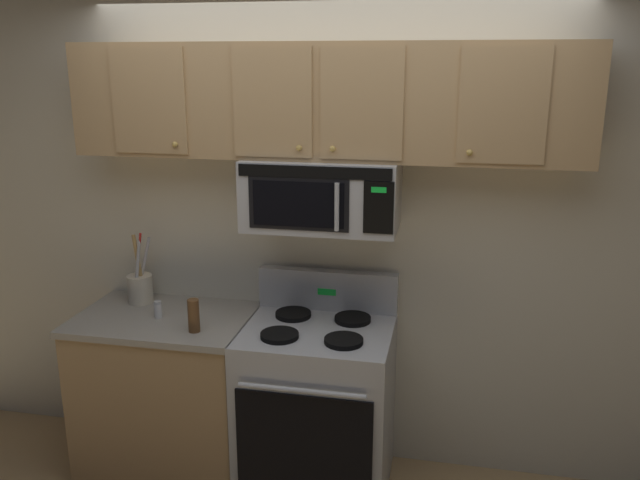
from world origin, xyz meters
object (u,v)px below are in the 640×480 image
Objects in this scene: stove_range at (317,405)px; pepper_mill at (194,316)px; salt_shaker at (158,309)px; over_range_microwave at (322,194)px; utensil_crock_cream at (140,286)px.

pepper_mill is at bearing -165.16° from stove_range.
over_range_microwave is at bearing 9.38° from salt_shaker.
utensil_crock_cream is (-1.05, 0.05, -0.58)m from over_range_microwave.
over_range_microwave is 8.21× the size of salt_shaker.
salt_shaker is 0.29m from pepper_mill.
salt_shaker is at bearing 152.54° from pepper_mill.
over_range_microwave reaches higher than stove_range.
utensil_crock_cream is 4.34× the size of salt_shaker.
pepper_mill is at bearing -35.99° from utensil_crock_cream.
salt_shaker is at bearing -178.33° from stove_range.
stove_range is at bearing 1.67° from salt_shaker.
utensil_crock_cream is at bearing 144.01° from pepper_mill.
utensil_crock_cream is at bearing 170.82° from stove_range.
over_range_microwave is 1.20m from utensil_crock_cream.
stove_range is 2.78× the size of utensil_crock_cream.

